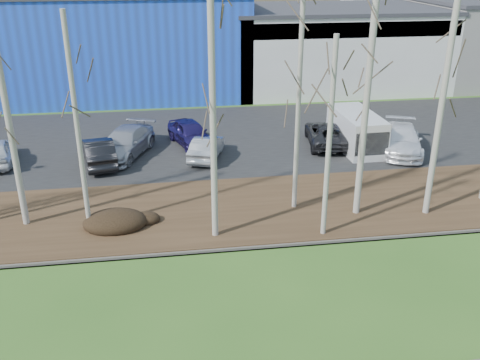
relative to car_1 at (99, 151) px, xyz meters
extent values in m
cube|color=#382616|center=(6.81, -6.74, -0.81)|extent=(80.00, 7.00, 0.15)
cube|color=black|center=(6.81, 3.76, -0.81)|extent=(80.00, 14.00, 0.14)
cube|color=#2041A9|center=(0.81, 17.76, 3.12)|extent=(20.00, 12.00, 8.00)
cube|color=silver|center=(18.81, 17.76, 2.37)|extent=(18.00, 12.00, 6.50)
cube|color=#333338|center=(18.81, 17.76, 5.77)|extent=(18.36, 12.24, 0.30)
cube|color=navy|center=(18.81, 11.86, 4.72)|extent=(17.64, 0.20, 1.20)
ellipsoid|color=black|center=(1.35, -7.78, -0.46)|extent=(2.77, 1.95, 0.54)
cylinder|color=#B8B3A6|center=(-2.57, -6.88, 3.39)|extent=(0.27, 0.27, 8.24)
cylinder|color=#B8B3A6|center=(0.25, -7.71, 3.83)|extent=(0.21, 0.21, 9.13)
cylinder|color=#B8B3A6|center=(5.59, -9.15, 4.55)|extent=(0.26, 0.26, 10.57)
cylinder|color=#B8B3A6|center=(9.55, -6.97, 4.36)|extent=(0.21, 0.21, 10.20)
cylinder|color=#B8B3A6|center=(10.15, -9.68, 3.41)|extent=(0.21, 0.21, 8.29)
cylinder|color=#B8B3A6|center=(12.24, -7.98, 4.32)|extent=(0.29, 0.29, 10.10)
cylinder|color=#B8B3A6|center=(15.40, -8.46, 4.47)|extent=(0.27, 0.27, 10.40)
imported|color=black|center=(0.00, 0.00, 0.00)|extent=(2.41, 4.74, 1.49)
imported|color=#9E9FA5|center=(1.38, 1.21, 0.03)|extent=(4.00, 5.79, 1.56)
imported|color=#221A55|center=(5.29, 2.55, 0.01)|extent=(3.08, 4.76, 1.51)
imported|color=#A6A6A9|center=(6.06, 0.03, -0.10)|extent=(2.55, 4.16, 1.30)
imported|color=#272729|center=(13.63, 1.33, -0.05)|extent=(3.03, 5.31, 1.39)
imported|color=white|center=(17.69, -0.61, 0.02)|extent=(3.81, 5.69, 1.53)
cube|color=white|center=(15.18, 0.47, 0.35)|extent=(2.19, 5.05, 2.19)
cube|color=black|center=(15.23, -1.51, 0.35)|extent=(2.00, 1.08, 1.36)
camera|label=1|loc=(3.70, -29.01, 10.33)|focal=40.00mm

